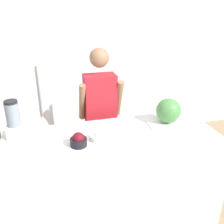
{
  "coord_description": "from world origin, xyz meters",
  "views": [
    {
      "loc": [
        -0.54,
        -1.56,
        2.12
      ],
      "look_at": [
        0.0,
        0.46,
        1.19
      ],
      "focal_mm": 40.0,
      "sensor_mm": 36.0,
      "label": 1
    }
  ],
  "objects_px": {
    "bowl_cherries": "(78,140)",
    "bowl_cream": "(98,137)",
    "watermelon": "(168,111)",
    "blender": "(14,121)",
    "refrigerator": "(26,98)",
    "person": "(100,115)"
  },
  "relations": [
    {
      "from": "watermelon",
      "to": "bowl_cream",
      "type": "bearing_deg",
      "value": -168.86
    },
    {
      "from": "bowl_cherries",
      "to": "refrigerator",
      "type": "bearing_deg",
      "value": 110.07
    },
    {
      "from": "bowl_cream",
      "to": "blender",
      "type": "bearing_deg",
      "value": 161.03
    },
    {
      "from": "person",
      "to": "blender",
      "type": "xyz_separation_m",
      "value": [
        -0.91,
        -0.43,
        0.24
      ]
    },
    {
      "from": "bowl_cherries",
      "to": "blender",
      "type": "distance_m",
      "value": 0.65
    },
    {
      "from": "watermelon",
      "to": "bowl_cream",
      "type": "relative_size",
      "value": 1.63
    },
    {
      "from": "bowl_cherries",
      "to": "bowl_cream",
      "type": "xyz_separation_m",
      "value": [
        0.19,
        0.06,
        -0.02
      ]
    },
    {
      "from": "refrigerator",
      "to": "blender",
      "type": "distance_m",
      "value": 1.13
    },
    {
      "from": "bowl_cream",
      "to": "blender",
      "type": "relative_size",
      "value": 0.43
    },
    {
      "from": "refrigerator",
      "to": "person",
      "type": "distance_m",
      "value": 1.12
    },
    {
      "from": "watermelon",
      "to": "bowl_cream",
      "type": "xyz_separation_m",
      "value": [
        -0.78,
        -0.15,
        -0.11
      ]
    },
    {
      "from": "bowl_cream",
      "to": "blender",
      "type": "distance_m",
      "value": 0.8
    },
    {
      "from": "person",
      "to": "watermelon",
      "type": "xyz_separation_m",
      "value": [
        0.61,
        -0.53,
        0.22
      ]
    },
    {
      "from": "watermelon",
      "to": "bowl_cream",
      "type": "distance_m",
      "value": 0.8
    },
    {
      "from": "bowl_cherries",
      "to": "watermelon",
      "type": "bearing_deg",
      "value": 12.19
    },
    {
      "from": "person",
      "to": "bowl_cream",
      "type": "xyz_separation_m",
      "value": [
        -0.17,
        -0.68,
        0.1
      ]
    },
    {
      "from": "refrigerator",
      "to": "bowl_cream",
      "type": "bearing_deg",
      "value": -62.53
    },
    {
      "from": "refrigerator",
      "to": "blender",
      "type": "height_order",
      "value": "refrigerator"
    },
    {
      "from": "blender",
      "to": "watermelon",
      "type": "bearing_deg",
      "value": -3.84
    },
    {
      "from": "refrigerator",
      "to": "bowl_cream",
      "type": "distance_m",
      "value": 1.54
    },
    {
      "from": "refrigerator",
      "to": "person",
      "type": "height_order",
      "value": "refrigerator"
    },
    {
      "from": "bowl_cherries",
      "to": "bowl_cream",
      "type": "bearing_deg",
      "value": 16.4
    }
  ]
}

